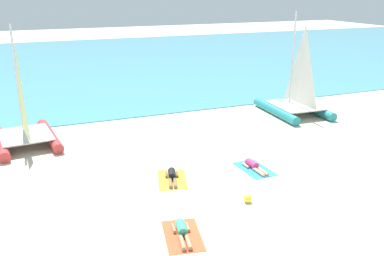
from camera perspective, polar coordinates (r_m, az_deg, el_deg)
The scene contains 11 objects.
ground_plane at distance 24.04m, azimuth -4.33°, elevation 0.61°, with size 120.00×120.00×0.00m, color beige.
ocean_water at distance 44.53m, azimuth -13.06°, elevation 8.44°, with size 120.00×40.00×0.05m, color #4C9EB7.
sailboat_teal at distance 26.27m, azimuth 13.52°, elevation 3.69°, with size 3.13×4.71×5.96m.
sailboat_red at distance 22.00m, azimuth -21.35°, elevation -0.01°, with size 3.18×4.59×5.67m.
towel_left at distance 13.58m, azimuth -1.25°, elevation -14.09°, with size 1.10×1.90×0.01m, color #EA5933.
sunbather_left at distance 13.57m, azimuth -1.31°, elevation -13.49°, with size 0.70×1.56×0.30m.
towel_middle at distance 17.13m, azimuth -2.65°, elevation -6.85°, with size 1.10×1.90×0.01m, color yellow.
sunbather_middle at distance 17.14m, azimuth -2.67°, elevation -6.37°, with size 0.82×1.54×0.30m.
towel_right at distance 18.24m, azimuth 8.30°, elevation -5.41°, with size 1.10×1.90×0.01m, color #338CD8.
sunbather_right at distance 18.24m, azimuth 8.20°, elevation -4.97°, with size 0.56×1.56×0.30m.
beach_ball at distance 15.49m, azimuth 7.41°, elevation -9.26°, with size 0.31×0.31×0.31m, color yellow.
Camera 1 is at (-6.95, -11.83, 7.27)m, focal length 40.16 mm.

